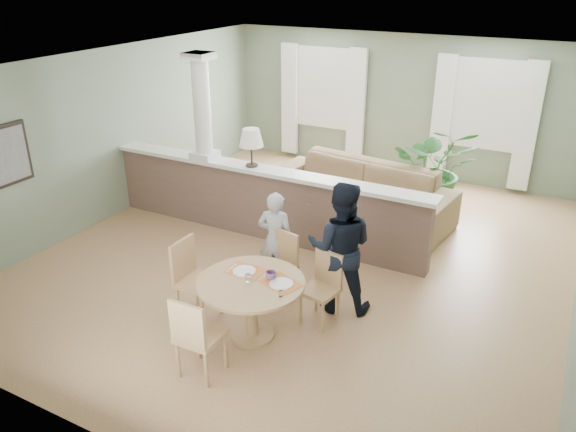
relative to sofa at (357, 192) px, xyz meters
The scene contains 12 objects.
ground 1.59m from the sofa, 95.13° to the right, with size 8.00×8.00×0.00m, color tan.
room_shell 1.64m from the sofa, 100.51° to the right, with size 7.02×8.02×2.71m.
pony_wall 1.75m from the sofa, 130.40° to the right, with size 5.32×0.38×2.70m.
sofa is the anchor object (origin of this frame).
houseplant 1.37m from the sofa, 39.53° to the left, with size 1.38×1.19×1.53m, color #275C24.
dining_table 3.61m from the sofa, 87.07° to the right, with size 1.18×1.18×0.81m.
chair_far_boy 2.67m from the sofa, 89.07° to the right, with size 0.46×0.46×0.84m.
chair_far_man 3.02m from the sofa, 75.89° to the right, with size 0.45×0.45×0.85m.
chair_near 4.45m from the sofa, 89.37° to the right, with size 0.43×0.43×0.94m.
chair_side 3.62m from the sofa, 100.39° to the right, with size 0.44×0.44×0.97m.
child_person 2.48m from the sofa, 93.43° to the right, with size 0.47×0.31×1.29m, color #A5A4A9.
man_person 2.75m from the sofa, 72.94° to the right, with size 0.79×0.62×1.63m, color black.
Camera 1 is at (3.13, -6.54, 3.86)m, focal length 35.00 mm.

